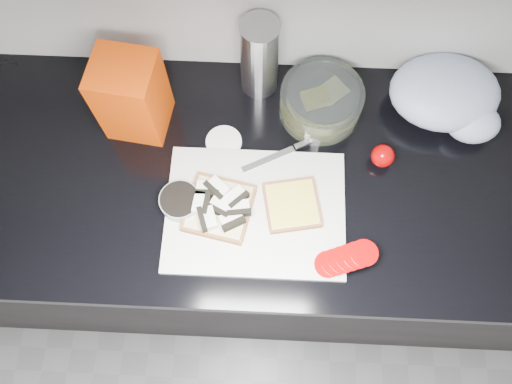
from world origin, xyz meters
TOP-DOWN VIEW (x-y plane):
  - base_cabinet at (0.00, 1.20)m, footprint 3.50×0.60m
  - countertop at (0.00, 1.20)m, footprint 3.50×0.64m
  - cutting_board at (-0.09, 1.10)m, footprint 0.40×0.30m
  - bread_left at (-0.17, 1.10)m, footprint 0.17×0.17m
  - bread_right at (-0.01, 1.11)m, footprint 0.14×0.14m
  - tomato_slices at (0.10, 0.99)m, footprint 0.15×0.10m
  - knife at (-0.02, 1.25)m, footprint 0.18×0.10m
  - seed_tub at (-0.26, 1.11)m, footprint 0.09×0.09m
  - tub_lid at (-0.18, 1.27)m, footprint 0.09×0.09m
  - glass_bowl at (0.05, 1.37)m, footprint 0.20×0.20m
  - bread_bag at (-0.38, 1.32)m, footprint 0.15×0.14m
  - steel_canister at (-0.10, 1.44)m, footprint 0.09×0.09m
  - grocery_bag at (0.35, 1.39)m, footprint 0.27×0.23m
  - whole_tomatoes at (0.19, 1.24)m, footprint 0.05×0.05m

SIDE VIEW (x-z plane):
  - base_cabinet at x=0.00m, z-range 0.00..0.86m
  - countertop at x=0.00m, z-range 0.86..0.90m
  - tub_lid at x=-0.18m, z-range 0.90..0.91m
  - cutting_board at x=-0.09m, z-range 0.90..0.91m
  - knife at x=-0.02m, z-range 0.91..0.92m
  - bread_right at x=-0.01m, z-range 0.91..0.93m
  - seed_tub at x=-0.26m, z-range 0.90..0.95m
  - tomato_slices at x=0.10m, z-range 0.91..0.94m
  - whole_tomatoes at x=0.19m, z-range 0.90..0.95m
  - bread_left at x=-0.17m, z-range 0.90..0.95m
  - glass_bowl at x=0.05m, z-range 0.90..0.98m
  - grocery_bag at x=0.35m, z-range 0.90..1.01m
  - bread_bag at x=-0.38m, z-range 0.90..1.11m
  - steel_canister at x=-0.10m, z-range 0.90..1.11m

